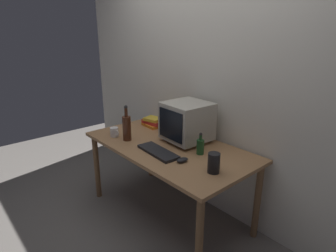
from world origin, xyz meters
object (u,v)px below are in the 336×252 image
object	(u,v)px
book_stack	(153,122)
mug	(114,132)
keyboard	(158,152)
computer_mouse	(182,160)
bottle_tall	(127,127)
metal_canister	(214,163)
bottle_short	(200,146)
crt_monitor	(187,122)

from	to	relation	value
book_stack	mug	size ratio (longest dim) A/B	2.01
keyboard	mug	xyz separation A→B (m)	(-0.58, -0.07, 0.03)
computer_mouse	bottle_tall	xyz separation A→B (m)	(-0.69, -0.06, 0.11)
keyboard	metal_canister	world-z (taller)	metal_canister
metal_canister	bottle_tall	bearing A→B (deg)	-173.03
bottle_short	mug	size ratio (longest dim) A/B	1.57
keyboard	computer_mouse	xyz separation A→B (m)	(0.26, 0.03, 0.01)
keyboard	metal_canister	bearing A→B (deg)	13.44
keyboard	book_stack	distance (m)	0.72
crt_monitor	book_stack	bearing A→B (deg)	175.84
computer_mouse	bottle_tall	bearing A→B (deg)	-165.72
crt_monitor	computer_mouse	distance (m)	0.48
bottle_short	book_stack	size ratio (longest dim) A/B	0.78
keyboard	mug	bearing A→B (deg)	-169.30
bottle_tall	book_stack	size ratio (longest dim) A/B	1.40
bottle_tall	metal_canister	bearing A→B (deg)	6.97
computer_mouse	mug	world-z (taller)	mug
computer_mouse	metal_canister	distance (m)	0.28
computer_mouse	metal_canister	world-z (taller)	metal_canister
bottle_short	book_stack	distance (m)	0.85
computer_mouse	book_stack	world-z (taller)	book_stack
keyboard	bottle_tall	world-z (taller)	bottle_tall
book_stack	mug	bearing A→B (deg)	-89.70
book_stack	keyboard	bearing A→B (deg)	-34.82
bottle_tall	mug	world-z (taller)	bottle_tall
bottle_tall	metal_canister	size ratio (longest dim) A/B	2.26
bottle_tall	bottle_short	bearing A→B (deg)	22.95
crt_monitor	computer_mouse	xyz separation A→B (m)	(0.29, -0.33, -0.17)
crt_monitor	mug	bearing A→B (deg)	-141.83
computer_mouse	book_stack	xyz separation A→B (m)	(-0.85, 0.37, 0.03)
book_stack	crt_monitor	bearing A→B (deg)	-4.16
book_stack	metal_canister	bearing A→B (deg)	-15.96
crt_monitor	mug	distance (m)	0.72
computer_mouse	book_stack	size ratio (longest dim) A/B	0.41
keyboard	bottle_short	world-z (taller)	bottle_short
crt_monitor	book_stack	xyz separation A→B (m)	(-0.56, 0.04, -0.15)
crt_monitor	bottle_tall	size ratio (longest dim) A/B	1.20
keyboard	bottle_short	size ratio (longest dim) A/B	2.22
mug	crt_monitor	bearing A→B (deg)	38.17
mug	bottle_tall	bearing A→B (deg)	14.31
bottle_short	metal_canister	size ratio (longest dim) A/B	1.26
keyboard	book_stack	size ratio (longest dim) A/B	1.74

